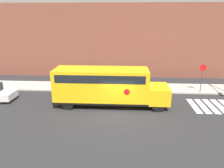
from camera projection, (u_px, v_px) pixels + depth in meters
ground_plane at (118, 114)px, 16.78m from camera, size 60.00×60.00×0.00m
sidewalk_strip at (120, 87)px, 22.97m from camera, size 44.00×3.00×0.15m
building_backdrop at (122, 40)px, 27.93m from camera, size 32.00×4.00×8.77m
crosswalk_stripes at (215, 106)px, 18.23m from camera, size 4.00×3.20×0.01m
school_bus at (106, 85)px, 17.97m from camera, size 9.32×2.57×3.13m
stop_sign at (202, 75)px, 20.85m from camera, size 0.64×0.10×2.88m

